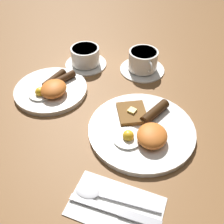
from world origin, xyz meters
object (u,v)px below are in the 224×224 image
Objects in this scene: breakfast_plate_far at (52,89)px; teacup_far at (85,57)px; spoon at (96,193)px; teacup_near at (143,62)px; knife at (120,212)px; breakfast_plate_near at (143,129)px.

breakfast_plate_far is 1.55× the size of teacup_far.
spoon is at bearing -140.54° from breakfast_plate_far.
teacup_far is at bearing 95.80° from teacup_near.
knife is 1.05× the size of spoon.
teacup_far is at bearing -67.18° from spoon.
knife is at bearing 157.79° from spoon.
teacup_far reaches higher than breakfast_plate_near.
breakfast_plate_near is 1.26× the size of breakfast_plate_far.
teacup_near is at bearing -84.20° from teacup_far.
breakfast_plate_near is at bearing -135.80° from teacup_far.
teacup_near is 0.52m from knife.
breakfast_plate_far reaches higher than knife.
breakfast_plate_near reaches higher than spoon.
teacup_far reaches higher than knife.
breakfast_plate_near is 0.31m from breakfast_plate_far.
teacup_far is (0.26, 0.25, 0.02)m from breakfast_plate_near.
breakfast_plate_near is 1.95× the size of teacup_far.
teacup_near is 0.78× the size of knife.
knife is at bearing -173.87° from teacup_near.
knife is at bearing -136.55° from breakfast_plate_far.
breakfast_plate_far reaches higher than spoon.
knife is (-0.23, 0.00, -0.01)m from breakfast_plate_near.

